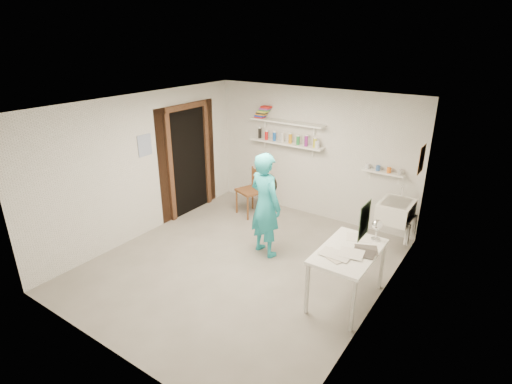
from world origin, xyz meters
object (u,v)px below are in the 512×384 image
Objects in this scene: man at (265,205)px; desk_lamp at (377,225)px; belfast_sink at (396,211)px; wall_clock at (270,183)px; work_table at (346,275)px; wooden_chair at (250,191)px.

man reaches higher than desk_lamp.
belfast_sink is 0.36× the size of man.
desk_lamp is at bearing 8.93° from wall_clock.
wall_clock is 0.27× the size of work_table.
wall_clock reaches higher than desk_lamp.
belfast_sink is 2.01m from wall_clock.
belfast_sink is 0.62× the size of wooden_chair.
wooden_chair is 2.97m from work_table.
man is (-1.65, -1.20, 0.13)m from belfast_sink.
wall_clock is at bearing -59.36° from man.
wall_clock reaches higher than wooden_chair.
wooden_chair is 2.98m from desk_lamp.
wall_clock is at bearing -149.88° from belfast_sink.
belfast_sink is at bearing 45.44° from wall_clock.
belfast_sink is at bearing -128.56° from man.
wall_clock reaches higher than work_table.
belfast_sink is 0.54× the size of work_table.
wooden_chair is (-2.68, -0.14, -0.21)m from belfast_sink.
wall_clock is 0.31× the size of wooden_chair.
desk_lamp is at bearing -164.24° from man.
desk_lamp is at bearing 67.58° from work_table.
wall_clock is (-1.70, -0.99, 0.40)m from belfast_sink.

